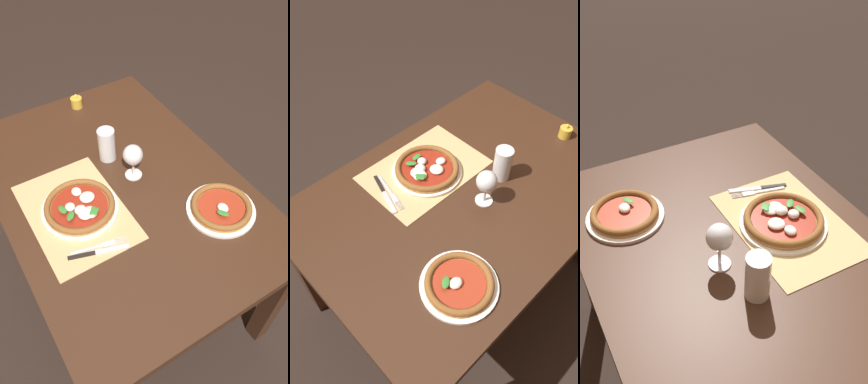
# 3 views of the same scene
# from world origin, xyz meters

# --- Properties ---
(ground_plane) EXTENTS (24.00, 24.00, 0.00)m
(ground_plane) POSITION_xyz_m (0.00, 0.00, 0.00)
(ground_plane) COLOR black
(dining_table) EXTENTS (1.34, 0.92, 0.74)m
(dining_table) POSITION_xyz_m (0.00, 0.00, 0.64)
(dining_table) COLOR #382114
(dining_table) RESTS_ON ground
(paper_placemat) EXTENTS (0.49, 0.34, 0.00)m
(paper_placemat) POSITION_xyz_m (0.04, -0.20, 0.74)
(paper_placemat) COLOR tan
(paper_placemat) RESTS_ON dining_table
(pizza_near) EXTENTS (0.29, 0.29, 0.05)m
(pizza_near) POSITION_xyz_m (0.05, -0.18, 0.76)
(pizza_near) COLOR silver
(pizza_near) RESTS_ON paper_placemat
(pizza_far) EXTENTS (0.26, 0.26, 0.04)m
(pizza_far) POSITION_xyz_m (0.32, 0.27, 0.76)
(pizza_far) COLOR silver
(pizza_far) RESTS_ON dining_table
(wine_glass) EXTENTS (0.08, 0.08, 0.16)m
(wine_glass) POSITION_xyz_m (-0.01, 0.08, 0.85)
(wine_glass) COLOR silver
(wine_glass) RESTS_ON dining_table
(pint_glass) EXTENTS (0.07, 0.07, 0.15)m
(pint_glass) POSITION_xyz_m (-0.16, 0.04, 0.81)
(pint_glass) COLOR silver
(pint_glass) RESTS_ON dining_table
(fork) EXTENTS (0.06, 0.20, 0.00)m
(fork) POSITION_xyz_m (0.23, -0.20, 0.75)
(fork) COLOR #B7B7BC
(fork) RESTS_ON paper_placemat
(knife) EXTENTS (0.08, 0.21, 0.01)m
(knife) POSITION_xyz_m (0.25, -0.21, 0.75)
(knife) COLOR black
(knife) RESTS_ON paper_placemat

